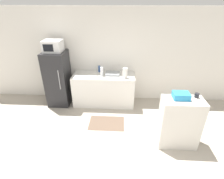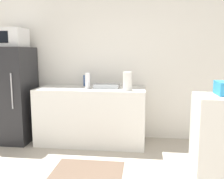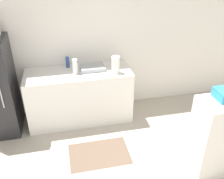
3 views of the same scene
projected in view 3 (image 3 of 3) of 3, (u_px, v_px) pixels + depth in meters
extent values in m
cube|color=white|center=(89.00, 39.00, 4.14)|extent=(8.00, 0.06, 2.60)
cylinder|color=#B7B7BC|center=(0.00, 91.00, 3.45)|extent=(0.02, 0.02, 0.53)
cube|color=silver|center=(80.00, 96.00, 4.20)|extent=(1.70, 0.67, 0.89)
cube|color=#9EA3A8|center=(93.00, 68.00, 4.04)|extent=(0.39, 0.28, 0.06)
cylinder|color=silver|center=(75.00, 67.00, 3.86)|extent=(0.08, 0.08, 0.24)
cylinder|color=#2D4C8C|center=(68.00, 62.00, 4.09)|extent=(0.06, 0.06, 0.18)
cube|color=silver|center=(224.00, 136.00, 3.16)|extent=(0.78, 0.42, 1.07)
cylinder|color=white|center=(116.00, 65.00, 3.88)|extent=(0.13, 0.13, 0.27)
cube|color=brown|center=(99.00, 154.00, 3.62)|extent=(0.86, 0.58, 0.01)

